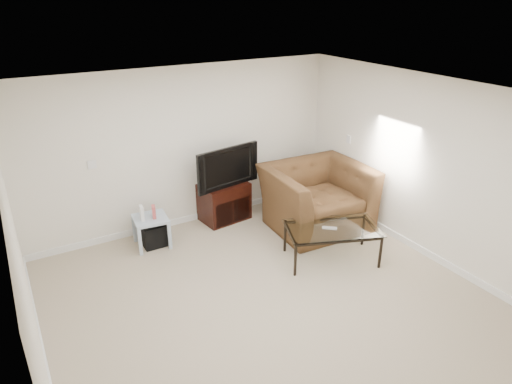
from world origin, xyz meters
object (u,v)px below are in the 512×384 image
side_table (152,231)px  coffee_table (331,244)px  tv_stand (224,202)px  television (224,166)px  recliner (317,187)px  subwoofer (154,234)px

side_table → coffee_table: bearing=-38.8°
tv_stand → television: size_ratio=0.71×
television → side_table: (-1.31, -0.20, -0.72)m
television → coffee_table: television is taller
coffee_table → television: bearing=111.6°
television → recliner: 1.50m
side_table → subwoofer: bearing=27.8°
side_table → subwoofer: (0.03, 0.02, -0.07)m
tv_stand → recliner: size_ratio=0.49×
television → side_table: 1.51m
side_table → coffee_table: size_ratio=0.37×
side_table → subwoofer: 0.07m
side_table → recliner: size_ratio=0.31×
television → subwoofer: (-1.28, -0.18, -0.79)m
television → recliner: recliner is taller
coffee_table → tv_stand: bearing=111.4°
tv_stand → coffee_table: tv_stand is taller
recliner → coffee_table: 1.11m
television → side_table: bearing=179.3°
tv_stand → television: bearing=-90.0°
side_table → recliner: recliner is taller
television → tv_stand: bearing=87.6°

